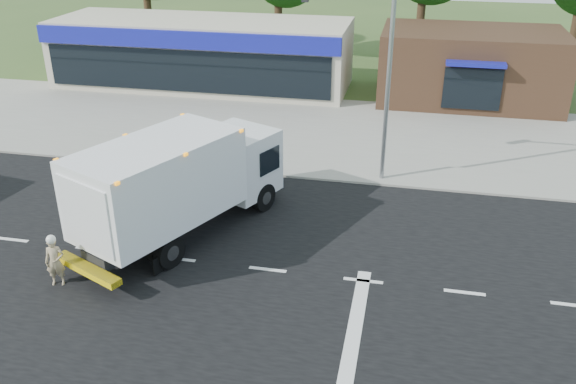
# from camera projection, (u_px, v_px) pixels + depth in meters

# --- Properties ---
(ground) EXTENTS (120.00, 120.00, 0.00)m
(ground) POSITION_uv_depth(u_px,v_px,m) (268.00, 270.00, 19.14)
(ground) COLOR #385123
(ground) RESTS_ON ground
(road_asphalt) EXTENTS (60.00, 14.00, 0.02)m
(road_asphalt) POSITION_uv_depth(u_px,v_px,m) (268.00, 270.00, 19.13)
(road_asphalt) COLOR black
(road_asphalt) RESTS_ON ground
(sidewalk) EXTENTS (60.00, 2.40, 0.12)m
(sidewalk) POSITION_uv_depth(u_px,v_px,m) (313.00, 167.00, 26.34)
(sidewalk) COLOR gray
(sidewalk) RESTS_ON ground
(parking_apron) EXTENTS (60.00, 9.00, 0.02)m
(parking_apron) POSITION_uv_depth(u_px,v_px,m) (332.00, 125.00, 31.48)
(parking_apron) COLOR gray
(parking_apron) RESTS_ON ground
(lane_markings) EXTENTS (55.20, 7.00, 0.01)m
(lane_markings) POSITION_uv_depth(u_px,v_px,m) (302.00, 300.00, 17.68)
(lane_markings) COLOR silver
(lane_markings) RESTS_ON road_asphalt
(ems_box_truck) EXTENTS (5.74, 8.61, 3.68)m
(ems_box_truck) POSITION_uv_depth(u_px,v_px,m) (179.00, 179.00, 20.24)
(ems_box_truck) COLOR black
(ems_box_truck) RESTS_ON ground
(emergency_worker) EXTENTS (0.66, 0.52, 1.69)m
(emergency_worker) POSITION_uv_depth(u_px,v_px,m) (55.00, 260.00, 18.08)
(emergency_worker) COLOR tan
(emergency_worker) RESTS_ON ground
(retail_strip_mall) EXTENTS (18.00, 6.20, 4.00)m
(retail_strip_mall) POSITION_uv_depth(u_px,v_px,m) (202.00, 53.00, 37.53)
(retail_strip_mall) COLOR #BEB59E
(retail_strip_mall) RESTS_ON ground
(brown_storefront) EXTENTS (10.00, 6.70, 4.00)m
(brown_storefront) POSITION_uv_depth(u_px,v_px,m) (470.00, 66.00, 34.59)
(brown_storefront) COLOR #382316
(brown_storefront) RESTS_ON ground
(traffic_signal_pole) EXTENTS (3.51, 0.25, 8.00)m
(traffic_signal_pole) POSITION_uv_depth(u_px,v_px,m) (373.00, 62.00, 23.27)
(traffic_signal_pole) COLOR gray
(traffic_signal_pole) RESTS_ON ground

